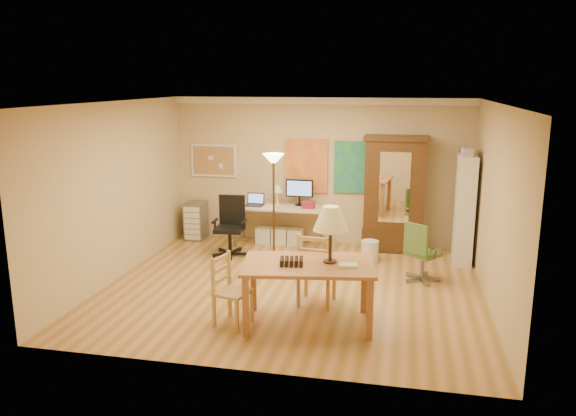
% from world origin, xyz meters
% --- Properties ---
extents(floor, '(5.50, 5.50, 0.00)m').
position_xyz_m(floor, '(0.00, 0.00, 0.00)').
color(floor, olive).
rests_on(floor, ground).
extents(crown_molding, '(5.50, 0.08, 0.12)m').
position_xyz_m(crown_molding, '(0.00, 2.46, 2.64)').
color(crown_molding, white).
rests_on(crown_molding, floor).
extents(corkboard, '(0.90, 0.04, 0.62)m').
position_xyz_m(corkboard, '(-2.05, 2.47, 1.50)').
color(corkboard, tan).
rests_on(corkboard, floor).
extents(art_panel_left, '(0.80, 0.04, 1.00)m').
position_xyz_m(art_panel_left, '(-0.25, 2.47, 1.45)').
color(art_panel_left, yellow).
rests_on(art_panel_left, floor).
extents(art_panel_right, '(0.75, 0.04, 0.95)m').
position_xyz_m(art_panel_right, '(0.65, 2.47, 1.45)').
color(art_panel_right, teal).
rests_on(art_panel_right, floor).
extents(dining_table, '(1.74, 1.20, 1.51)m').
position_xyz_m(dining_table, '(0.53, -1.18, 0.96)').
color(dining_table, olive).
rests_on(dining_table, floor).
extents(ladder_chair_back, '(0.51, 0.49, 1.02)m').
position_xyz_m(ladder_chair_back, '(0.43, -0.55, 0.48)').
color(ladder_chair_back, '#A27D4A').
rests_on(ladder_chair_back, floor).
extents(ladder_chair_left, '(0.49, 0.50, 0.89)m').
position_xyz_m(ladder_chair_left, '(-0.52, -1.39, 0.41)').
color(ladder_chair_left, '#A27D4A').
rests_on(ladder_chair_left, floor).
extents(torchiere_lamp, '(0.34, 0.34, 1.88)m').
position_xyz_m(torchiere_lamp, '(-0.48, 0.83, 1.50)').
color(torchiere_lamp, '#43331A').
rests_on(torchiere_lamp, floor).
extents(computer_desk, '(1.62, 0.71, 1.22)m').
position_xyz_m(computer_desk, '(-0.66, 2.16, 0.45)').
color(computer_desk, '#C8B593').
rests_on(computer_desk, floor).
extents(office_chair_black, '(0.64, 0.64, 1.04)m').
position_xyz_m(office_chair_black, '(-1.38, 1.33, 0.28)').
color(office_chair_black, black).
rests_on(office_chair_black, floor).
extents(office_chair_green, '(0.59, 0.59, 0.93)m').
position_xyz_m(office_chair_green, '(1.86, 0.66, 0.25)').
color(office_chair_green, slate).
rests_on(office_chair_green, floor).
extents(drawer_cart, '(0.36, 0.43, 0.72)m').
position_xyz_m(drawer_cart, '(-2.35, 2.20, 0.36)').
color(drawer_cart, slate).
rests_on(drawer_cart, floor).
extents(armoire, '(1.12, 0.53, 2.06)m').
position_xyz_m(armoire, '(1.39, 2.24, 0.90)').
color(armoire, black).
rests_on(armoire, floor).
extents(bookshelf, '(0.27, 0.73, 1.81)m').
position_xyz_m(bookshelf, '(2.55, 1.80, 0.90)').
color(bookshelf, white).
rests_on(bookshelf, floor).
extents(wastebin, '(0.30, 0.30, 0.37)m').
position_xyz_m(wastebin, '(1.03, 1.44, 0.19)').
color(wastebin, silver).
rests_on(wastebin, floor).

